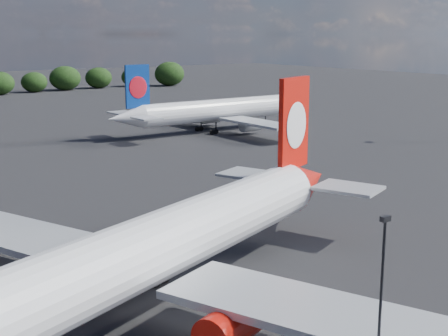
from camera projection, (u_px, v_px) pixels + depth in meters
qantas_airliner at (183, 237)px, 45.61m from camera, size 45.03×43.35×15.30m
china_southern_airliner at (209, 111)px, 123.50m from camera, size 42.26×40.11×13.83m
apron_lamp_post at (381, 299)px, 32.26m from camera, size 0.55×0.30×10.23m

